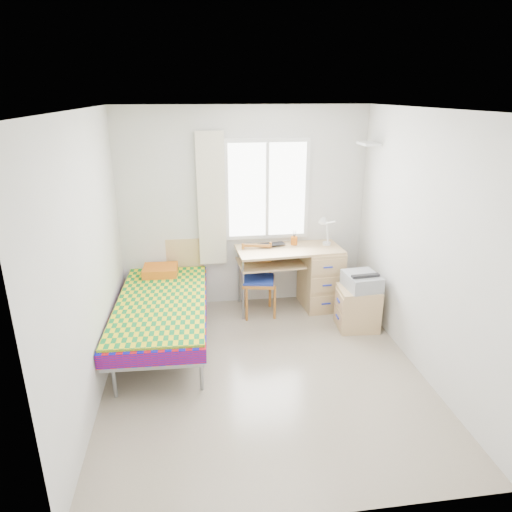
{
  "coord_description": "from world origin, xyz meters",
  "views": [
    {
      "loc": [
        -0.64,
        -4.0,
        2.74
      ],
      "look_at": [
        -0.01,
        0.55,
        1.08
      ],
      "focal_mm": 32.0,
      "sensor_mm": 36.0,
      "label": 1
    }
  ],
  "objects_px": {
    "bed": "(162,304)",
    "printer": "(362,281)",
    "desk": "(315,274)",
    "cabinet": "(357,308)",
    "chair": "(259,275)"
  },
  "relations": [
    {
      "from": "bed",
      "to": "printer",
      "type": "distance_m",
      "value": 2.37
    },
    {
      "from": "bed",
      "to": "desk",
      "type": "distance_m",
      "value": 2.07
    },
    {
      "from": "printer",
      "to": "bed",
      "type": "bearing_deg",
      "value": 174.32
    },
    {
      "from": "desk",
      "to": "cabinet",
      "type": "bearing_deg",
      "value": -65.63
    },
    {
      "from": "bed",
      "to": "desk",
      "type": "bearing_deg",
      "value": 19.82
    },
    {
      "from": "cabinet",
      "to": "printer",
      "type": "distance_m",
      "value": 0.36
    },
    {
      "from": "desk",
      "to": "cabinet",
      "type": "xyz_separation_m",
      "value": [
        0.36,
        -0.67,
        -0.19
      ]
    },
    {
      "from": "bed",
      "to": "desk",
      "type": "relative_size",
      "value": 1.58
    },
    {
      "from": "bed",
      "to": "printer",
      "type": "relative_size",
      "value": 4.65
    },
    {
      "from": "desk",
      "to": "chair",
      "type": "relative_size",
      "value": 1.49
    },
    {
      "from": "chair",
      "to": "printer",
      "type": "bearing_deg",
      "value": -15.73
    },
    {
      "from": "chair",
      "to": "cabinet",
      "type": "bearing_deg",
      "value": -17.15
    },
    {
      "from": "desk",
      "to": "cabinet",
      "type": "relative_size",
      "value": 2.67
    },
    {
      "from": "bed",
      "to": "cabinet",
      "type": "bearing_deg",
      "value": 1.19
    },
    {
      "from": "desk",
      "to": "cabinet",
      "type": "height_order",
      "value": "desk"
    }
  ]
}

